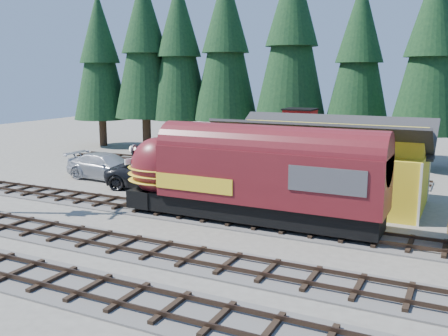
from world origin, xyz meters
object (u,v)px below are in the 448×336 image
at_px(caboose, 289,144).
at_px(pickup_truck_a, 157,174).
at_px(pickup_truck_b, 107,167).
at_px(depot, 324,155).
at_px(locomotive, 241,180).

bearing_deg(caboose, pickup_truck_a, -127.35).
relative_size(pickup_truck_a, pickup_truck_b, 1.04).
bearing_deg(depot, pickup_truck_a, -173.41).
distance_m(depot, pickup_truck_a, 11.87).
relative_size(locomotive, caboose, 1.59).
bearing_deg(pickup_truck_b, depot, -84.19).
distance_m(depot, locomotive, 7.07).
bearing_deg(pickup_truck_a, locomotive, -136.93).
bearing_deg(pickup_truck_b, pickup_truck_a, -93.97).
relative_size(locomotive, pickup_truck_b, 2.18).
bearing_deg(locomotive, pickup_truck_b, 157.35).
relative_size(caboose, pickup_truck_a, 1.32).
xyz_separation_m(depot, pickup_truck_a, (-11.62, -1.34, -1.97)).
bearing_deg(locomotive, pickup_truck_a, 149.90).
relative_size(caboose, pickup_truck_b, 1.37).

